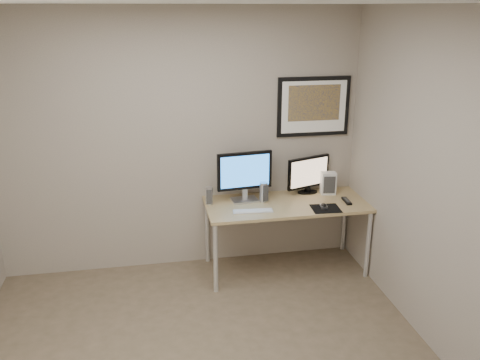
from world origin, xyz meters
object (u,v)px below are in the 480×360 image
Objects in this scene: monitor_tv at (308,174)px; monitor_large at (245,174)px; framed_art at (314,106)px; fan_unit at (328,183)px; desk at (286,209)px; speaker_left at (209,196)px; speaker_right at (263,192)px; keyboard at (253,211)px.

monitor_large is at bearing 169.24° from monitor_tv.
framed_art is 1.56× the size of monitor_tv.
monitor_large is 0.91m from fan_unit.
desk is 1.07m from framed_art.
monitor_large reaches higher than speaker_left.
framed_art reaches higher than speaker_right.
monitor_tv is at bearing 34.81° from keyboard.
speaker_right reaches higher than speaker_left.
speaker_left is at bearing 148.88° from keyboard.
monitor_large is at bearing 144.83° from speaker_right.
desk is at bearing -40.40° from speaker_right.
fan_unit reaches higher than keyboard.
fan_unit is at bearing -11.94° from speaker_right.
keyboard is 0.94m from fan_unit.
keyboard is at bearing -168.62° from monitor_tv.
keyboard is at bearing -26.97° from speaker_left.
speaker_left is at bearing -168.80° from framed_art.
keyboard is (-0.16, -0.24, -0.09)m from speaker_right.
speaker_right is 0.72m from fan_unit.
speaker_right is at bearing 61.32° from keyboard.
speaker_right is at bearing -156.21° from framed_art.
framed_art reaches higher than speaker_left.
monitor_tv reaches higher than desk.
keyboard is at bearing -91.28° from monitor_large.
monitor_large reaches higher than fan_unit.
desk is 9.04× the size of speaker_left.
desk is 0.47m from monitor_tv.
framed_art is 3.75× the size of speaker_right.
monitor_large reaches higher than keyboard.
monitor_large is 0.41m from speaker_left.
monitor_large is at bearing 161.52° from desk.
keyboard reaches higher than desk.
speaker_right is 0.30m from keyboard.
framed_art reaches higher than desk.
speaker_left is at bearing 167.48° from monitor_tv.
monitor_large reaches higher than desk.
framed_art reaches higher than fan_unit.
fan_unit is (0.87, 0.34, 0.11)m from keyboard.
speaker_left is (-0.36, -0.02, -0.19)m from monitor_large.
keyboard is 1.65× the size of fan_unit.
monitor_tv reaches higher than speaker_left.
keyboard is (-0.37, -0.16, 0.07)m from desk.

